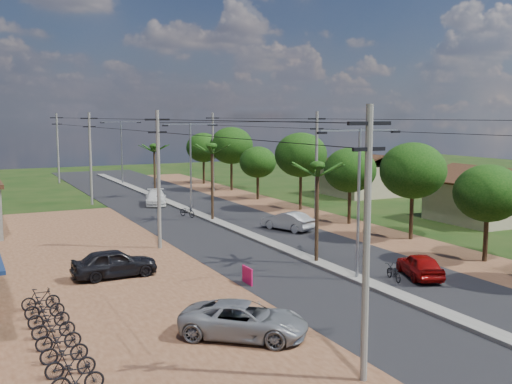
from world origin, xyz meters
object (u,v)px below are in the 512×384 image
at_px(car_parked_silver, 244,321).
at_px(roadside_sign, 247,276).
at_px(car_red_near, 420,266).
at_px(car_silver_mid, 288,221).
at_px(moto_rider_east, 394,273).
at_px(parked_scooter_row, 56,332).
at_px(car_parked_dark, 114,264).
at_px(car_white_far, 156,198).

distance_m(car_parked_silver, roadside_sign, 7.51).
xyz_separation_m(car_red_near, car_silver_mid, (0.26, 14.81, 0.04)).
relative_size(car_parked_silver, moto_rider_east, 3.13).
xyz_separation_m(car_silver_mid, parked_scooter_row, (-19.10, -15.93, -0.20)).
distance_m(car_red_near, moto_rider_east, 1.66).
height_order(car_red_near, moto_rider_east, car_red_near).
relative_size(car_red_near, car_parked_dark, 0.86).
distance_m(car_white_far, roadside_sign, 29.18).
relative_size(car_silver_mid, moto_rider_east, 2.65).
height_order(car_red_near, car_parked_silver, car_parked_silver).
relative_size(roadside_sign, parked_scooter_row, 0.12).
bearing_deg(car_parked_dark, car_parked_silver, -169.22).
bearing_deg(roadside_sign, moto_rider_east, -21.43).
distance_m(car_white_far, parked_scooter_row, 35.87).
xyz_separation_m(moto_rider_east, roadside_sign, (-7.17, 2.84, 0.04)).
xyz_separation_m(car_red_near, car_parked_dark, (-14.60, 7.37, 0.11)).
bearing_deg(parked_scooter_row, car_red_near, 3.38).
bearing_deg(car_red_near, moto_rider_east, 15.09).
relative_size(car_parked_silver, roadside_sign, 4.52).
bearing_deg(car_silver_mid, parked_scooter_row, 19.82).
height_order(car_parked_silver, roadside_sign, car_parked_silver).
bearing_deg(roadside_sign, car_parked_silver, -116.41).
distance_m(car_silver_mid, car_parked_dark, 16.62).
distance_m(car_silver_mid, car_parked_silver, 22.31).
bearing_deg(parked_scooter_row, roadside_sign, 22.24).
distance_m(car_silver_mid, moto_rider_east, 14.78).
bearing_deg(parked_scooter_row, moto_rider_east, 4.21).
relative_size(car_white_far, car_parked_silver, 0.94).
xyz_separation_m(car_silver_mid, car_parked_dark, (-14.86, -7.45, 0.07)).
height_order(car_parked_dark, moto_rider_east, car_parked_dark).
height_order(car_silver_mid, car_parked_dark, car_parked_dark).
bearing_deg(car_white_far, car_parked_silver, -85.17).
bearing_deg(car_silver_mid, car_parked_silver, 36.17).
bearing_deg(car_parked_dark, parked_scooter_row, 151.79).
height_order(car_parked_dark, parked_scooter_row, car_parked_dark).
xyz_separation_m(car_silver_mid, car_parked_silver, (-12.41, -18.53, -0.00)).
bearing_deg(car_white_far, car_silver_mid, -57.01).
bearing_deg(car_parked_silver, parked_scooter_row, 107.94).
distance_m(roadside_sign, parked_scooter_row, 10.85).
distance_m(car_parked_silver, parked_scooter_row, 7.17).
height_order(car_red_near, parked_scooter_row, car_red_near).
height_order(car_silver_mid, car_parked_silver, car_silver_mid).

